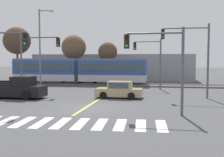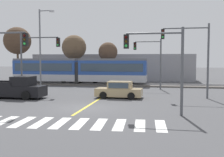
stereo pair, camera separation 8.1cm
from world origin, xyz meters
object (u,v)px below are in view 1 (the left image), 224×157
(bare_tree_west, at_px, (74,47))
(sedan_crossing, at_px, (119,90))
(pickup_truck, at_px, (17,89))
(light_rail_tram, at_px, (79,70))
(traffic_light_mid_left, at_px, (34,54))
(traffic_light_near_right, at_px, (161,57))
(traffic_light_far_right, at_px, (151,56))
(bare_tree_east, at_px, (108,52))
(bare_tree_far_west, at_px, (17,41))
(street_lamp_west, at_px, (41,44))
(traffic_light_mid_right, at_px, (193,49))

(bare_tree_west, bearing_deg, sedan_crossing, -59.14)
(pickup_truck, bearing_deg, sedan_crossing, 11.30)
(light_rail_tram, bearing_deg, bare_tree_west, 117.27)
(traffic_light_mid_left, relative_size, bare_tree_west, 0.86)
(traffic_light_near_right, bearing_deg, light_rail_tram, 120.44)
(traffic_light_far_right, height_order, bare_tree_east, bare_tree_east)
(light_rail_tram, xyz_separation_m, traffic_light_far_right, (10.03, -4.04, 1.86))
(traffic_light_near_right, xyz_separation_m, bare_tree_far_west, (-22.43, 22.81, 2.67))
(traffic_light_near_right, xyz_separation_m, street_lamp_west, (-15.32, 15.97, 1.80))
(sedan_crossing, xyz_separation_m, bare_tree_east, (-4.18, 15.69, 3.84))
(traffic_light_mid_left, height_order, traffic_light_far_right, traffic_light_mid_left)
(bare_tree_far_west, relative_size, bare_tree_west, 1.19)
(traffic_light_near_right, relative_size, bare_tree_west, 0.77)
(traffic_light_far_right, bearing_deg, traffic_light_mid_right, -60.42)
(traffic_light_near_right, xyz_separation_m, bare_tree_west, (-13.24, 23.00, 1.58))
(bare_tree_far_west, bearing_deg, traffic_light_far_right, -19.79)
(light_rail_tram, xyz_separation_m, traffic_light_near_right, (11.31, -19.24, 1.65))
(traffic_light_near_right, relative_size, traffic_light_mid_right, 0.82)
(traffic_light_mid_right, xyz_separation_m, bare_tree_west, (-15.94, 14.79, 0.83))
(sedan_crossing, bearing_deg, traffic_light_mid_right, 8.98)
(sedan_crossing, relative_size, traffic_light_near_right, 0.77)
(light_rail_tram, xyz_separation_m, pickup_truck, (-1.60, -13.87, -1.21))
(pickup_truck, bearing_deg, traffic_light_mid_left, 86.83)
(bare_tree_west, bearing_deg, bare_tree_east, -1.32)
(traffic_light_mid_right, xyz_separation_m, bare_tree_east, (-10.67, 14.67, 0.10))
(bare_tree_far_west, height_order, bare_tree_west, bare_tree_far_west)
(traffic_light_mid_left, distance_m, street_lamp_west, 7.91)
(traffic_light_far_right, xyz_separation_m, bare_tree_west, (-11.97, 7.80, 1.37))
(pickup_truck, bearing_deg, traffic_light_far_right, 40.19)
(bare_tree_west, xyz_separation_m, bare_tree_east, (5.27, -0.12, -0.73))
(traffic_light_near_right, height_order, traffic_light_mid_right, traffic_light_mid_right)
(traffic_light_mid_left, distance_m, bare_tree_west, 14.42)
(pickup_truck, height_order, street_lamp_west, street_lamp_west)
(traffic_light_mid_right, height_order, street_lamp_west, street_lamp_west)
(light_rail_tram, distance_m, bare_tree_east, 5.53)
(light_rail_tram, relative_size, traffic_light_near_right, 3.36)
(traffic_light_far_right, height_order, street_lamp_west, street_lamp_west)
(pickup_truck, height_order, traffic_light_mid_right, traffic_light_mid_right)
(light_rail_tram, xyz_separation_m, street_lamp_west, (-4.01, -3.27, 3.45))
(sedan_crossing, height_order, traffic_light_mid_right, traffic_light_mid_right)
(bare_tree_far_west, bearing_deg, light_rail_tram, -17.80)
(sedan_crossing, bearing_deg, bare_tree_far_west, 140.02)
(light_rail_tram, relative_size, bare_tree_east, 3.08)
(traffic_light_mid_right, bearing_deg, pickup_truck, -169.66)
(traffic_light_mid_right, distance_m, bare_tree_east, 18.13)
(pickup_truck, relative_size, traffic_light_near_right, 0.98)
(sedan_crossing, bearing_deg, street_lamp_west, 142.69)
(light_rail_tram, height_order, traffic_light_near_right, traffic_light_near_right)
(traffic_light_far_right, distance_m, bare_tree_far_west, 22.62)
(traffic_light_near_right, distance_m, traffic_light_mid_left, 15.38)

